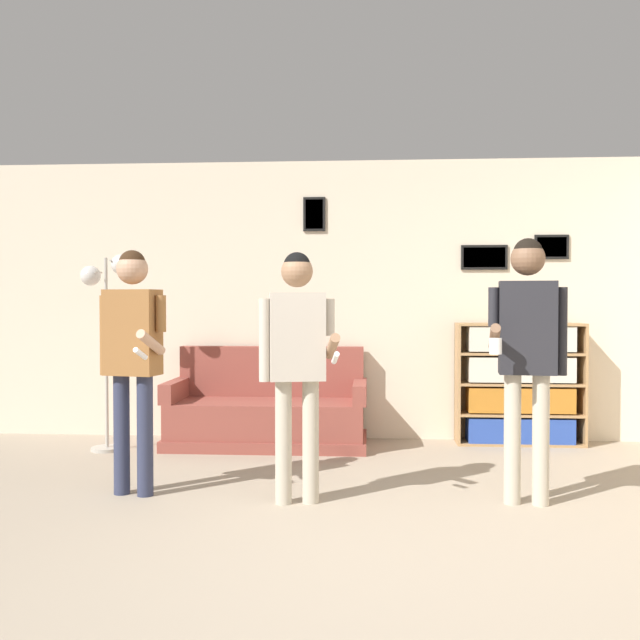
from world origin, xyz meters
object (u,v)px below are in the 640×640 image
at_px(couch, 268,413).
at_px(bookshelf, 519,384).
at_px(floor_lamp, 106,306).
at_px(person_player_foreground_center, 297,350).
at_px(person_player_foreground_left, 132,345).
at_px(person_watcher_holding_cup, 527,340).

distance_m(couch, bookshelf, 2.36).
bearing_deg(floor_lamp, couch, 13.46).
height_order(floor_lamp, person_player_foreground_center, floor_lamp).
relative_size(floor_lamp, person_player_foreground_left, 1.04).
xyz_separation_m(bookshelf, person_player_foreground_center, (-1.88, -2.09, 0.45)).
bearing_deg(person_player_foreground_left, person_watcher_holding_cup, -1.11).
height_order(bookshelf, person_player_foreground_left, person_player_foreground_left).
distance_m(couch, person_player_foreground_left, 2.03).
relative_size(floor_lamp, person_watcher_holding_cup, 1.00).
distance_m(bookshelf, floor_lamp, 3.85).
bearing_deg(person_player_foreground_center, person_player_foreground_left, 173.80).
xyz_separation_m(couch, person_player_foreground_center, (0.46, -1.89, 0.72)).
distance_m(floor_lamp, person_player_foreground_center, 2.45).
relative_size(bookshelf, person_player_foreground_center, 0.71).
xyz_separation_m(couch, bookshelf, (2.34, 0.20, 0.27)).
relative_size(couch, floor_lamp, 1.04).
relative_size(person_player_foreground_left, person_player_foreground_center, 1.02).
bearing_deg(floor_lamp, bookshelf, 8.07).
bearing_deg(person_watcher_holding_cup, floor_lamp, 156.27).
height_order(couch, person_watcher_holding_cup, person_watcher_holding_cup).
relative_size(bookshelf, person_watcher_holding_cup, 0.67).
height_order(floor_lamp, person_watcher_holding_cup, floor_lamp).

